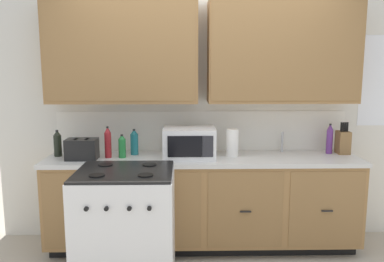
{
  "coord_description": "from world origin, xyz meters",
  "views": [
    {
      "loc": [
        -0.18,
        -3.26,
        1.72
      ],
      "look_at": [
        -0.11,
        0.27,
        1.15
      ],
      "focal_mm": 36.07,
      "sensor_mm": 36.0,
      "label": 1
    }
  ],
  "objects_px": {
    "stove_range": "(126,227)",
    "microwave": "(189,143)",
    "bottle_violet": "(330,139)",
    "bottle_green": "(122,146)",
    "bottle_dark": "(58,143)",
    "paper_towel_roll": "(232,143)",
    "knife_block": "(343,142)",
    "bottle_red": "(108,142)",
    "bottle_teal": "(134,142)",
    "toaster": "(82,149)"
  },
  "relations": [
    {
      "from": "stove_range",
      "to": "microwave",
      "type": "xyz_separation_m",
      "value": [
        0.51,
        0.6,
        0.57
      ]
    },
    {
      "from": "stove_range",
      "to": "bottle_violet",
      "type": "xyz_separation_m",
      "value": [
        1.89,
        0.75,
        0.58
      ]
    },
    {
      "from": "stove_range",
      "to": "bottle_green",
      "type": "relative_size",
      "value": 4.31
    },
    {
      "from": "bottle_violet",
      "to": "bottle_dark",
      "type": "xyz_separation_m",
      "value": [
        -2.62,
        -0.07,
        -0.02
      ]
    },
    {
      "from": "paper_towel_roll",
      "to": "bottle_green",
      "type": "height_order",
      "value": "paper_towel_roll"
    },
    {
      "from": "microwave",
      "to": "knife_block",
      "type": "bearing_deg",
      "value": 5.25
    },
    {
      "from": "bottle_red",
      "to": "bottle_green",
      "type": "distance_m",
      "value": 0.14
    },
    {
      "from": "bottle_dark",
      "to": "microwave",
      "type": "bearing_deg",
      "value": -3.66
    },
    {
      "from": "stove_range",
      "to": "bottle_teal",
      "type": "relative_size",
      "value": 3.81
    },
    {
      "from": "microwave",
      "to": "paper_towel_roll",
      "type": "distance_m",
      "value": 0.41
    },
    {
      "from": "toaster",
      "to": "microwave",
      "type": "bearing_deg",
      "value": 3.15
    },
    {
      "from": "toaster",
      "to": "bottle_red",
      "type": "bearing_deg",
      "value": 17.18
    },
    {
      "from": "bottle_red",
      "to": "microwave",
      "type": "bearing_deg",
      "value": -1.17
    },
    {
      "from": "paper_towel_roll",
      "to": "bottle_red",
      "type": "xyz_separation_m",
      "value": [
        -1.17,
        -0.03,
        0.01
      ]
    },
    {
      "from": "paper_towel_roll",
      "to": "bottle_teal",
      "type": "distance_m",
      "value": 0.94
    },
    {
      "from": "bottle_violet",
      "to": "bottle_teal",
      "type": "height_order",
      "value": "bottle_violet"
    },
    {
      "from": "toaster",
      "to": "bottle_red",
      "type": "xyz_separation_m",
      "value": [
        0.22,
        0.07,
        0.05
      ]
    },
    {
      "from": "knife_block",
      "to": "bottle_dark",
      "type": "xyz_separation_m",
      "value": [
        -2.75,
        -0.06,
        0.01
      ]
    },
    {
      "from": "knife_block",
      "to": "bottle_dark",
      "type": "height_order",
      "value": "knife_block"
    },
    {
      "from": "stove_range",
      "to": "paper_towel_roll",
      "type": "xyz_separation_m",
      "value": [
        0.92,
        0.64,
        0.56
      ]
    },
    {
      "from": "bottle_violet",
      "to": "bottle_dark",
      "type": "relative_size",
      "value": 1.17
    },
    {
      "from": "bottle_red",
      "to": "knife_block",
      "type": "bearing_deg",
      "value": 3.11
    },
    {
      "from": "bottle_red",
      "to": "paper_towel_roll",
      "type": "bearing_deg",
      "value": 1.31
    },
    {
      "from": "bottle_red",
      "to": "toaster",
      "type": "bearing_deg",
      "value": -162.82
    },
    {
      "from": "toaster",
      "to": "bottle_green",
      "type": "height_order",
      "value": "bottle_green"
    },
    {
      "from": "bottle_green",
      "to": "paper_towel_roll",
      "type": "bearing_deg",
      "value": 2.08
    },
    {
      "from": "stove_range",
      "to": "bottle_violet",
      "type": "bearing_deg",
      "value": 21.58
    },
    {
      "from": "knife_block",
      "to": "bottle_teal",
      "type": "relative_size",
      "value": 1.24
    },
    {
      "from": "microwave",
      "to": "bottle_red",
      "type": "distance_m",
      "value": 0.76
    },
    {
      "from": "toaster",
      "to": "paper_towel_roll",
      "type": "relative_size",
      "value": 1.08
    },
    {
      "from": "microwave",
      "to": "bottle_teal",
      "type": "xyz_separation_m",
      "value": [
        -0.53,
        0.14,
        -0.02
      ]
    },
    {
      "from": "paper_towel_roll",
      "to": "knife_block",
      "type": "bearing_deg",
      "value": 5.01
    },
    {
      "from": "bottle_violet",
      "to": "bottle_red",
      "type": "bearing_deg",
      "value": -176.39
    },
    {
      "from": "stove_range",
      "to": "toaster",
      "type": "relative_size",
      "value": 3.39
    },
    {
      "from": "paper_towel_roll",
      "to": "bottle_red",
      "type": "distance_m",
      "value": 1.17
    },
    {
      "from": "toaster",
      "to": "bottle_violet",
      "type": "bearing_deg",
      "value": 4.94
    },
    {
      "from": "bottle_violet",
      "to": "bottle_teal",
      "type": "xyz_separation_m",
      "value": [
        -1.9,
        -0.01,
        -0.02
      ]
    },
    {
      "from": "knife_block",
      "to": "bottle_green",
      "type": "bearing_deg",
      "value": -176.41
    },
    {
      "from": "bottle_red",
      "to": "bottle_green",
      "type": "height_order",
      "value": "bottle_red"
    },
    {
      "from": "bottle_violet",
      "to": "bottle_red",
      "type": "distance_m",
      "value": 2.14
    },
    {
      "from": "stove_range",
      "to": "bottle_violet",
      "type": "height_order",
      "value": "bottle_violet"
    },
    {
      "from": "toaster",
      "to": "bottle_teal",
      "type": "height_order",
      "value": "bottle_teal"
    },
    {
      "from": "bottle_teal",
      "to": "stove_range",
      "type": "bearing_deg",
      "value": -88.88
    },
    {
      "from": "paper_towel_roll",
      "to": "bottle_red",
      "type": "height_order",
      "value": "bottle_red"
    },
    {
      "from": "bottle_teal",
      "to": "paper_towel_roll",
      "type": "bearing_deg",
      "value": -5.75
    },
    {
      "from": "bottle_dark",
      "to": "bottle_teal",
      "type": "relative_size",
      "value": 1.01
    },
    {
      "from": "microwave",
      "to": "toaster",
      "type": "xyz_separation_m",
      "value": [
        -0.98,
        -0.05,
        -0.04
      ]
    },
    {
      "from": "bottle_dark",
      "to": "bottle_red",
      "type": "bearing_deg",
      "value": -7.48
    },
    {
      "from": "toaster",
      "to": "stove_range",
      "type": "bearing_deg",
      "value": -49.2
    },
    {
      "from": "paper_towel_roll",
      "to": "bottle_dark",
      "type": "bearing_deg",
      "value": 178.71
    }
  ]
}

